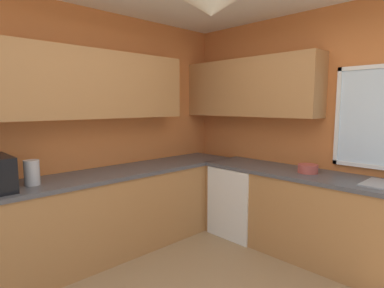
{
  "coord_description": "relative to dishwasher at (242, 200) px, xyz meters",
  "views": [
    {
      "loc": [
        1.36,
        -1.48,
        1.59
      ],
      "look_at": [
        -0.82,
        0.63,
        1.22
      ],
      "focal_mm": 29.53,
      "sensor_mm": 36.0,
      "label": 1
    }
  ],
  "objects": [
    {
      "name": "room_shell",
      "position": [
        0.13,
        -1.03,
        1.44
      ],
      "size": [
        3.94,
        4.02,
        2.68
      ],
      "color": "#D17238",
      "rests_on": "ground_plane"
    },
    {
      "name": "counter_run_back",
      "position": [
        1.15,
        0.03,
        0.02
      ],
      "size": [
        3.03,
        0.65,
        0.89
      ],
      "color": "#AD7542",
      "rests_on": "ground_plane"
    },
    {
      "name": "bowl",
      "position": [
        0.82,
        0.03,
        0.51
      ],
      "size": [
        0.2,
        0.2,
        0.09
      ],
      "primitive_type": "cylinder",
      "color": "#B74C42",
      "rests_on": "counter_run_back"
    },
    {
      "name": "counter_run_left",
      "position": [
        -0.66,
        -1.61,
        0.02
      ],
      "size": [
        0.65,
        3.63,
        0.89
      ],
      "color": "#AD7542",
      "rests_on": "ground_plane"
    },
    {
      "name": "dishwasher",
      "position": [
        0.0,
        0.0,
        0.0
      ],
      "size": [
        0.6,
        0.6,
        0.84
      ],
      "primitive_type": "cube",
      "color": "white",
      "rests_on": "ground_plane"
    },
    {
      "name": "kettle",
      "position": [
        -0.64,
        -2.2,
        0.58
      ],
      "size": [
        0.13,
        0.13,
        0.22
      ],
      "primitive_type": "cylinder",
      "color": "#B7B7BC",
      "rests_on": "counter_run_left"
    }
  ]
}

